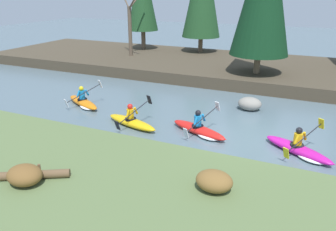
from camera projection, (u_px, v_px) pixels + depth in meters
The scene contains 12 objects.
ground_plane at pixel (247, 139), 12.92m from camera, with size 90.00×90.00×0.00m, color slate.
riverbank_near at pixel (200, 220), 7.94m from camera, with size 44.00×6.13×0.57m.
riverbank_far at pixel (279, 72), 21.97m from camera, with size 44.00×9.49×0.72m.
bare_tree_upstream at pixel (130, 25), 24.65m from camera, with size 2.70×2.67×4.82m.
shrub_clump_nearest at pixel (25, 175), 8.84m from camera, with size 1.00×0.83×0.54m.
shrub_clump_second at pixel (214, 181), 8.57m from camera, with size 0.99×0.82×0.53m.
kayaker_lead at pixel (301, 150), 11.62m from camera, with size 2.62×1.98×1.20m.
kayaker_middle at pixel (201, 130), 13.27m from camera, with size 2.73×1.99×1.20m.
kayaker_trailing at pixel (132, 121), 14.06m from camera, with size 2.77×2.03×1.20m.
kayaker_far_back at pixel (84, 102), 16.51m from camera, with size 2.69×1.94×1.20m.
boulder_midstream at pixel (250, 104), 15.94m from camera, with size 1.13×0.89×0.64m.
driftwood_log at pixel (33, 175), 9.13m from camera, with size 1.87×1.20×0.44m.
Camera 1 is at (1.93, -11.97, 5.52)m, focal length 35.00 mm.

